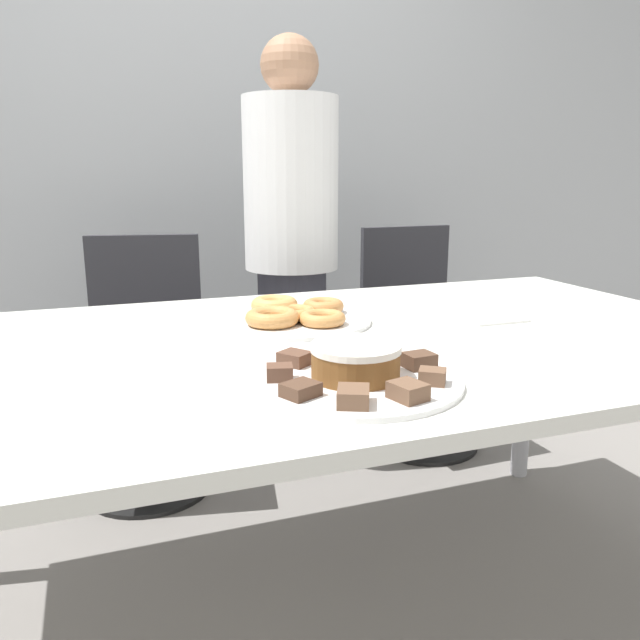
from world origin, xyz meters
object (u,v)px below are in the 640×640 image
office_chair_right (420,344)px  plate_donuts (295,321)px  office_chair_left (145,372)px  napkin (492,318)px  person_standing (292,251)px  plate_cake (355,380)px  frosted_cake (356,361)px

office_chair_right → plate_donuts: office_chair_right is taller
office_chair_left → napkin: size_ratio=5.89×
person_standing → napkin: size_ratio=10.41×
office_chair_left → plate_donuts: 0.87m
person_standing → plate_donuts: size_ratio=4.11×
office_chair_left → plate_cake: 1.28m
office_chair_right → person_standing: bearing=-179.5°
plate_donuts → napkin: size_ratio=2.54×
office_chair_right → plate_cake: (-0.80, -1.21, 0.32)m
person_standing → plate_cake: size_ratio=4.11×
napkin → office_chair_right: bearing=71.7°
person_standing → napkin: (0.26, -0.86, -0.08)m
office_chair_right → plate_cake: office_chair_right is taller
office_chair_right → napkin: office_chair_right is taller
plate_cake → person_standing: bearing=77.9°
office_chair_right → plate_donuts: size_ratio=2.32×
office_chair_right → plate_cake: bearing=-124.8°
office_chair_left → plate_cake: office_chair_left is taller
person_standing → office_chair_right: size_ratio=1.77×
person_standing → plate_donuts: (-0.22, -0.72, -0.08)m
plate_donuts → napkin: (0.48, -0.14, -0.00)m
office_chair_left → plate_cake: bearing=-65.6°
office_chair_left → frosted_cake: size_ratio=5.51×
plate_donuts → plate_cake: bearing=-94.5°
napkin → plate_donuts: bearing=164.0°
office_chair_left → frosted_cake: 1.29m
person_standing → office_chair_right: person_standing is taller
person_standing → office_chair_right: (0.55, 0.02, -0.40)m
office_chair_right → frosted_cake: (-0.80, -1.21, 0.36)m
person_standing → plate_donuts: bearing=-106.8°
frosted_cake → plate_donuts: bearing=85.5°
frosted_cake → napkin: size_ratio=1.07×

